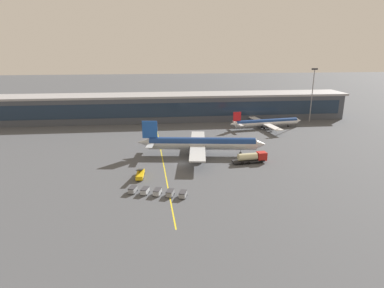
{
  "coord_description": "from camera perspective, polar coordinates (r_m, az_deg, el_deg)",
  "views": [
    {
      "loc": [
        -7.31,
        -95.04,
        34.74
      ],
      "look_at": [
        3.64,
        5.72,
        4.5
      ],
      "focal_mm": 30.58,
      "sensor_mm": 36.0,
      "label": 1
    }
  ],
  "objects": [
    {
      "name": "ground_plane",
      "position": [
        101.45,
        -1.7,
        -3.42
      ],
      "size": [
        700.0,
        700.0,
        0.0
      ],
      "primitive_type": "plane",
      "color": "#47494F"
    },
    {
      "name": "apron_lead_in_line",
      "position": [
        103.08,
        -5.07,
        -3.15
      ],
      "size": [
        3.54,
        79.95,
        0.01
      ],
      "primitive_type": "cube",
      "rotation": [
        0.0,
        0.0,
        0.04
      ],
      "color": "yellow",
      "rests_on": "ground_plane"
    },
    {
      "name": "terminal_building",
      "position": [
        161.61,
        -6.83,
        6.38
      ],
      "size": [
        191.35,
        17.29,
        12.67
      ],
      "color": "#424751",
      "rests_on": "ground_plane"
    },
    {
      "name": "main_airliner",
      "position": [
        108.26,
        1.65,
        0.09
      ],
      "size": [
        42.77,
        34.07,
        11.51
      ],
      "color": "#B2B7BC",
      "rests_on": "ground_plane"
    },
    {
      "name": "fuel_tanker",
      "position": [
        103.16,
        10.39,
        -2.32
      ],
      "size": [
        11.01,
        3.65,
        3.25
      ],
      "color": "#232326",
      "rests_on": "ground_plane"
    },
    {
      "name": "belt_loader",
      "position": [
        91.71,
        -9.03,
        -5.2
      ],
      "size": [
        2.32,
        6.97,
        3.49
      ],
      "color": "yellow",
      "rests_on": "ground_plane"
    },
    {
      "name": "baggage_cart_0",
      "position": [
        82.98,
        -10.31,
        -7.83
      ],
      "size": [
        2.3,
        3.0,
        1.48
      ],
      "color": "gray",
      "rests_on": "ground_plane"
    },
    {
      "name": "baggage_cart_1",
      "position": [
        81.89,
        -8.21,
        -8.07
      ],
      "size": [
        2.3,
        3.0,
        1.48
      ],
      "color": "#B2B7BC",
      "rests_on": "ground_plane"
    },
    {
      "name": "baggage_cart_2",
      "position": [
        80.91,
        -6.06,
        -8.3
      ],
      "size": [
        2.3,
        3.0,
        1.48
      ],
      "color": "#B2B7BC",
      "rests_on": "ground_plane"
    },
    {
      "name": "baggage_cart_3",
      "position": [
        80.05,
        -3.85,
        -8.53
      ],
      "size": [
        2.3,
        3.0,
        1.48
      ],
      "color": "gray",
      "rests_on": "ground_plane"
    },
    {
      "name": "baggage_cart_4",
      "position": [
        79.3,
        -1.6,
        -8.75
      ],
      "size": [
        2.3,
        3.0,
        1.48
      ],
      "color": "gray",
      "rests_on": "ground_plane"
    },
    {
      "name": "commuter_jet_far",
      "position": [
        148.27,
        12.85,
        3.72
      ],
      "size": [
        34.36,
        27.58,
        7.99
      ],
      "color": "white",
      "rests_on": "ground_plane"
    },
    {
      "name": "apron_light_mast_0",
      "position": [
        165.46,
        20.26,
        8.63
      ],
      "size": [
        2.8,
        0.5,
        25.26
      ],
      "color": "gray",
      "rests_on": "ground_plane"
    }
  ]
}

